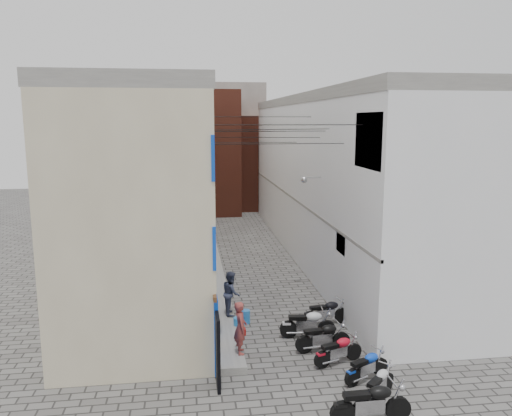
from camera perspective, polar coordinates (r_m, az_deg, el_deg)
name	(u,v)px	position (r m, az deg, el deg)	size (l,w,h in m)	color
ground	(299,371)	(16.25, 4.91, -18.11)	(90.00, 90.00, 0.00)	#54514F
plinth	(211,257)	(28.02, -5.14, -5.61)	(0.90, 26.00, 0.25)	gray
building_left	(155,180)	(27.15, -11.48, 3.14)	(5.10, 27.00, 9.00)	#BEB08F
building_right	(336,177)	(28.37, 9.11, 3.52)	(5.94, 26.00, 9.00)	white
building_far_brick_left	(202,152)	(42.06, -6.20, 6.34)	(6.00, 6.00, 10.00)	maroon
building_far_brick_right	(258,162)	(44.56, 0.21, 5.31)	(5.00, 6.00, 8.00)	maroon
building_far_concrete	(221,143)	(48.12, -4.04, 7.43)	(8.00, 5.00, 11.00)	gray
far_shopfront	(229,202)	(39.82, -3.09, 0.68)	(2.00, 0.30, 2.40)	black
overhead_wires	(262,132)	(21.86, 0.71, 8.63)	(5.80, 13.02, 1.32)	black
motorcycle_a	(371,401)	(13.88, 13.02, -20.71)	(0.67, 2.13, 1.24)	black
motorcycle_b	(379,383)	(14.99, 13.92, -18.84)	(0.53, 1.69, 0.98)	#BABBC0
motorcycle_c	(367,365)	(15.84, 12.56, -17.09)	(0.54, 1.71, 0.99)	#0C3CBE
motorcycle_d	(338,349)	(16.60, 9.40, -15.59)	(0.56, 1.77, 1.02)	#B70D20
motorcycle_e	(323,335)	(17.35, 7.66, -14.23)	(0.60, 1.91, 1.11)	black
motorcycle_f	(308,322)	(18.25, 5.94, -12.84)	(0.63, 2.00, 1.16)	silver
motorcycle_g	(326,311)	(19.38, 8.05, -11.58)	(0.60, 1.90, 1.10)	black
person_a	(240,327)	(16.40, -1.80, -13.49)	(0.63, 0.41, 1.72)	#943C36
person_b	(231,293)	(19.47, -2.85, -9.66)	(0.83, 0.64, 1.70)	#353A50
water_jug_near	(238,325)	(18.76, -2.05, -13.17)	(0.34, 0.34, 0.53)	#2985CD
water_jug_far	(246,317)	(19.47, -1.17, -12.30)	(0.33, 0.33, 0.51)	blue
red_crate	(241,331)	(18.58, -1.77, -13.92)	(0.36, 0.27, 0.22)	#A60E0B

